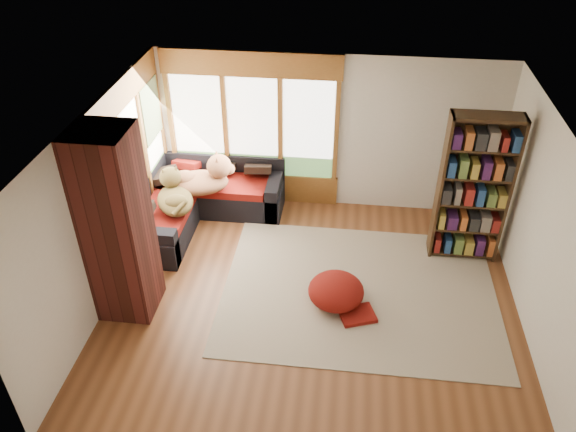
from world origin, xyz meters
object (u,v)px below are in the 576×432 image
(sectional_sofa, at_px, (201,205))
(area_rug, at_px, (359,291))
(brick_chimney, at_px, (117,226))
(dog_brindle, at_px, (174,194))
(pouf, at_px, (336,290))
(dog_tan, at_px, (203,177))
(bookshelf, at_px, (473,190))

(sectional_sofa, distance_m, area_rug, 2.97)
(brick_chimney, relative_size, dog_brindle, 2.68)
(brick_chimney, relative_size, sectional_sofa, 1.18)
(area_rug, distance_m, pouf, 0.46)
(dog_tan, bearing_deg, area_rug, -44.97)
(bookshelf, bearing_deg, sectional_sofa, 174.69)
(pouf, xyz_separation_m, dog_tan, (-2.20, 1.71, 0.59))
(dog_brindle, bearing_deg, area_rug, -134.46)
(sectional_sofa, relative_size, dog_tan, 2.00)
(brick_chimney, relative_size, dog_tan, 2.37)
(dog_tan, height_order, dog_brindle, dog_tan)
(brick_chimney, xyz_separation_m, pouf, (2.72, 0.37, -1.08))
(area_rug, bearing_deg, pouf, -140.39)
(brick_chimney, xyz_separation_m, bookshelf, (4.54, 1.67, -0.16))
(brick_chimney, xyz_separation_m, dog_brindle, (0.18, 1.62, -0.53))
(brick_chimney, distance_m, dog_brindle, 1.71)
(sectional_sofa, xyz_separation_m, pouf, (2.27, -1.68, -0.09))
(sectional_sofa, height_order, area_rug, sectional_sofa)
(sectional_sofa, relative_size, area_rug, 0.59)
(bookshelf, relative_size, pouf, 3.01)
(sectional_sofa, relative_size, bookshelf, 0.97)
(bookshelf, xyz_separation_m, dog_brindle, (-4.36, -0.05, -0.36))
(pouf, bearing_deg, brick_chimney, -172.34)
(bookshelf, relative_size, dog_tan, 2.07)
(area_rug, distance_m, dog_tan, 3.01)
(area_rug, xyz_separation_m, bookshelf, (1.50, 1.04, 1.13))
(sectional_sofa, bearing_deg, area_rug, -28.11)
(bookshelf, bearing_deg, dog_brindle, -179.33)
(brick_chimney, relative_size, area_rug, 0.69)
(sectional_sofa, bearing_deg, dog_brindle, -121.00)
(bookshelf, distance_m, dog_tan, 4.05)
(brick_chimney, xyz_separation_m, area_rug, (3.04, 0.63, -1.29))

